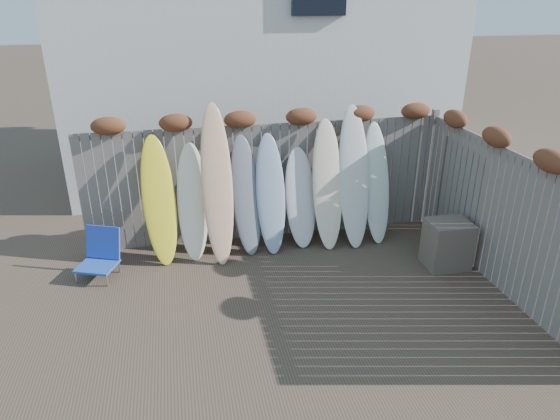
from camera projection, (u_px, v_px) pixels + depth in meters
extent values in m
plane|color=#493A2D|center=(299.00, 313.00, 6.69)|extent=(80.00, 80.00, 0.00)
cube|color=slate|center=(265.00, 182.00, 8.44)|extent=(6.00, 0.10, 2.00)
cube|color=slate|center=(429.00, 167.00, 8.99)|extent=(0.10, 0.10, 2.10)
ellipsoid|color=brown|center=(108.00, 126.00, 7.50)|extent=(0.52, 0.28, 0.28)
ellipsoid|color=brown|center=(176.00, 123.00, 7.69)|extent=(0.52, 0.28, 0.28)
ellipsoid|color=brown|center=(240.00, 120.00, 7.88)|extent=(0.52, 0.28, 0.28)
ellipsoid|color=brown|center=(301.00, 117.00, 8.07)|extent=(0.52, 0.28, 0.28)
ellipsoid|color=brown|center=(360.00, 114.00, 8.26)|extent=(0.52, 0.28, 0.28)
ellipsoid|color=brown|center=(416.00, 111.00, 8.45)|extent=(0.52, 0.28, 0.28)
cube|color=slate|center=(502.00, 220.00, 7.04)|extent=(0.10, 4.40, 2.00)
ellipsoid|color=brown|center=(551.00, 161.00, 5.96)|extent=(0.28, 0.56, 0.28)
ellipsoid|color=brown|center=(497.00, 137.00, 6.94)|extent=(0.28, 0.56, 0.28)
ellipsoid|color=brown|center=(455.00, 119.00, 7.93)|extent=(0.28, 0.56, 0.28)
cube|color=silver|center=(253.00, 37.00, 11.40)|extent=(8.00, 5.00, 6.00)
cube|color=#224AAB|center=(97.00, 266.00, 7.45)|extent=(0.67, 0.63, 0.03)
cube|color=blue|center=(103.00, 242.00, 7.57)|extent=(0.56, 0.35, 0.49)
cylinder|color=#B3B2B9|center=(76.00, 277.00, 7.34)|extent=(0.03, 0.03, 0.20)
cylinder|color=#A5A5AC|center=(90.00, 264.00, 7.70)|extent=(0.03, 0.03, 0.20)
cylinder|color=#AEAFB5|center=(107.00, 280.00, 7.27)|extent=(0.03, 0.03, 0.20)
cylinder|color=#A0A1A7|center=(120.00, 266.00, 7.63)|extent=(0.03, 0.03, 0.20)
cube|color=#463934|center=(447.00, 244.00, 7.72)|extent=(0.65, 0.55, 0.75)
cube|color=#3C2F24|center=(460.00, 198.00, 8.11)|extent=(0.10, 1.18, 1.77)
ellipsoid|color=yellow|center=(159.00, 201.00, 7.72)|extent=(0.57, 0.75, 1.97)
ellipsoid|color=white|center=(193.00, 202.00, 7.88)|extent=(0.53, 0.68, 1.81)
ellipsoid|color=#F49E80|center=(217.00, 185.00, 7.72)|extent=(0.50, 0.86, 2.43)
ellipsoid|color=slate|center=(246.00, 196.00, 8.03)|extent=(0.53, 0.71, 1.89)
ellipsoid|color=#8EA2BD|center=(271.00, 194.00, 8.07)|extent=(0.49, 0.69, 1.90)
ellipsoid|color=silver|center=(300.00, 198.00, 8.28)|extent=(0.54, 0.60, 1.63)
ellipsoid|color=#FDE6C2|center=(327.00, 185.00, 8.20)|extent=(0.54, 0.76, 2.08)
ellipsoid|color=silver|center=(354.00, 177.00, 8.24)|extent=(0.56, 0.83, 2.29)
ellipsoid|color=silver|center=(376.00, 183.00, 8.41)|extent=(0.45, 0.71, 1.98)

